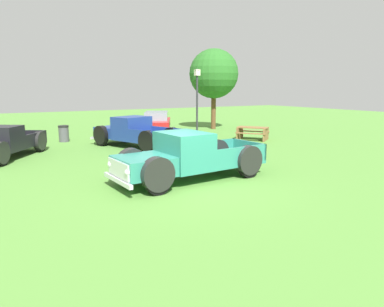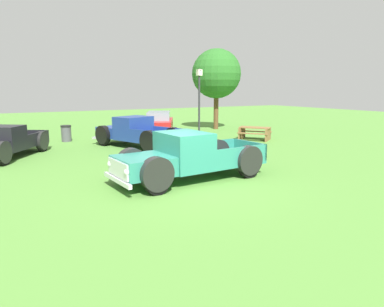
# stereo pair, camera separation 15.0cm
# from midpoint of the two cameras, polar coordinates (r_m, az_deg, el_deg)

# --- Properties ---
(ground_plane) EXTENTS (80.00, 80.00, 0.00)m
(ground_plane) POSITION_cam_midpoint_polar(r_m,az_deg,el_deg) (11.38, 0.01, -5.14)
(ground_plane) COLOR #548C38
(pickup_truck_foreground) EXTENTS (5.50, 2.43, 1.64)m
(pickup_truck_foreground) POSITION_cam_midpoint_polar(r_m,az_deg,el_deg) (11.70, -1.22, -0.75)
(pickup_truck_foreground) COLOR #2D8475
(pickup_truck_foreground) RESTS_ON ground_plane
(pickup_truck_behind_left) EXTENTS (3.66, 5.55, 1.60)m
(pickup_truck_behind_left) POSITION_cam_midpoint_polar(r_m,az_deg,el_deg) (19.04, -9.36, 3.43)
(pickup_truck_behind_left) COLOR navy
(pickup_truck_behind_left) RESTS_ON ground_plane
(pickup_truck_behind_right) EXTENTS (4.04, 4.91, 1.46)m
(pickup_truck_behind_right) POSITION_cam_midpoint_polar(r_m,az_deg,el_deg) (17.43, -28.19, 1.44)
(pickup_truck_behind_right) COLOR black
(pickup_truck_behind_right) RESTS_ON ground_plane
(sedan_distant_a) EXTENTS (3.66, 4.76, 1.48)m
(sedan_distant_a) POSITION_cam_midpoint_polar(r_m,az_deg,el_deg) (24.58, -5.21, 5.13)
(sedan_distant_a) COLOR #B21E1E
(sedan_distant_a) RESTS_ON ground_plane
(lamp_post_near) EXTENTS (0.36, 0.36, 4.26)m
(lamp_post_near) POSITION_cam_midpoint_polar(r_m,az_deg,el_deg) (21.73, 1.37, 8.32)
(lamp_post_near) COLOR #2D2D33
(lamp_post_near) RESTS_ON ground_plane
(picnic_table) EXTENTS (2.27, 2.33, 0.78)m
(picnic_table) POSITION_cam_midpoint_polar(r_m,az_deg,el_deg) (21.56, 10.35, 3.50)
(picnic_table) COLOR olive
(picnic_table) RESTS_ON ground_plane
(trash_can) EXTENTS (0.59, 0.59, 0.95)m
(trash_can) POSITION_cam_midpoint_polar(r_m,az_deg,el_deg) (21.82, -19.55, 3.10)
(trash_can) COLOR #4C4C51
(trash_can) RESTS_ON ground_plane
(oak_tree_west) EXTENTS (3.67, 3.67, 5.99)m
(oak_tree_west) POSITION_cam_midpoint_polar(r_m,az_deg,el_deg) (26.96, 4.16, 12.76)
(oak_tree_west) COLOR brown
(oak_tree_west) RESTS_ON ground_plane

